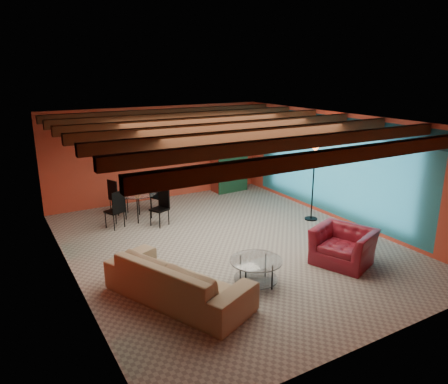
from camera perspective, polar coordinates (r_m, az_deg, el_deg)
room at (r=8.79m, az=0.29°, el=7.45°), size 6.52×8.01×2.71m
sofa at (r=7.17m, az=-6.24°, el=-11.60°), size 1.94×2.75×0.75m
armchair at (r=8.70m, az=15.79°, el=-7.04°), size 1.30×1.38×0.72m
coffee_table at (r=7.67m, az=4.33°, el=-10.70°), size 1.21×1.21×0.48m
dining_table at (r=10.95m, az=-11.54°, el=-1.24°), size 2.40×2.40×0.95m
armoire at (r=13.20m, az=0.67°, el=3.98°), size 1.04×0.55×1.79m
floor_lamp at (r=10.79m, az=11.94°, el=1.37°), size 0.53×0.53×2.00m
ceiling_fan at (r=8.70m, az=0.66°, el=7.35°), size 1.50×1.50×0.44m
painting at (r=12.05m, az=-12.83°, el=6.05°), size 1.05×0.03×0.65m
potted_plant at (r=13.01m, az=0.69°, el=8.79°), size 0.49×0.46×0.44m
vase at (r=10.79m, az=-11.71°, el=1.62°), size 0.21×0.21×0.18m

